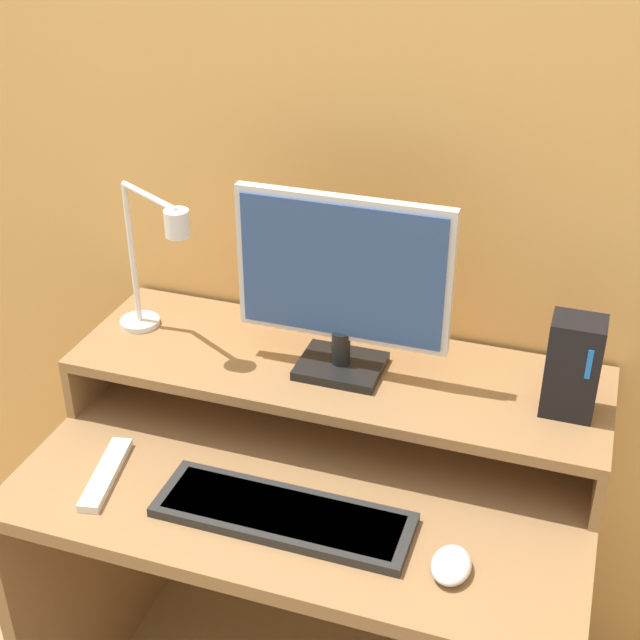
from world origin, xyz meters
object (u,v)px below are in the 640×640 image
object	(u,v)px
router_dock	(573,367)
remote_control	(106,474)
desk_lamp	(154,260)
keyboard	(285,515)
monitor	(342,282)
mouse	(451,565)

from	to	relation	value
router_dock	remote_control	size ratio (longest dim) A/B	0.92
desk_lamp	keyboard	world-z (taller)	desk_lamp
monitor	desk_lamp	bearing A→B (deg)	-178.48
monitor	mouse	distance (m)	0.53
monitor	router_dock	distance (m)	0.44
desk_lamp	mouse	size ratio (longest dim) A/B	3.53
desk_lamp	router_dock	size ratio (longest dim) A/B	1.71
router_dock	mouse	size ratio (longest dim) A/B	2.07
mouse	remote_control	world-z (taller)	mouse
mouse	desk_lamp	bearing A→B (deg)	155.09
keyboard	router_dock	bearing A→B (deg)	34.02
desk_lamp	keyboard	distance (m)	0.56
router_dock	keyboard	bearing A→B (deg)	-145.98
router_dock	mouse	distance (m)	0.41
mouse	keyboard	bearing A→B (deg)	174.30
mouse	remote_control	distance (m)	0.65
router_dock	keyboard	world-z (taller)	router_dock
monitor	router_dock	size ratio (longest dim) A/B	2.17
router_dock	remote_control	distance (m)	0.87
remote_control	keyboard	bearing A→B (deg)	0.08
monitor	remote_control	world-z (taller)	monitor
monitor	keyboard	xyz separation A→B (m)	(-0.01, -0.29, -0.31)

